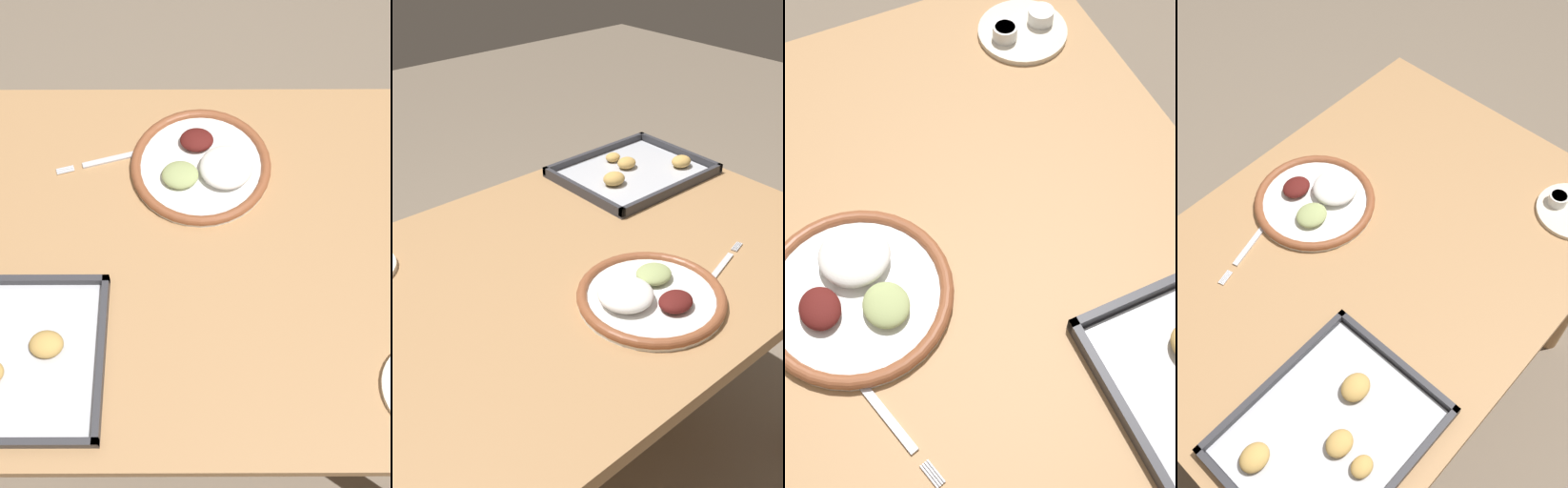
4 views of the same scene
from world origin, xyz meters
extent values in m
plane|color=#7A6B59|center=(0.00, 0.00, 0.00)|extent=(8.00, 8.00, 0.00)
cube|color=#AD7F51|center=(0.00, 0.00, 0.72)|extent=(1.10, 0.79, 0.03)
cylinder|color=#AD7F51|center=(-0.50, 0.35, 0.35)|extent=(0.06, 0.06, 0.70)
cylinder|color=white|center=(-0.01, -0.19, 0.74)|extent=(0.27, 0.27, 0.01)
torus|color=brown|center=(-0.01, -0.19, 0.74)|extent=(0.28, 0.28, 0.02)
ellipsoid|color=white|center=(-0.06, -0.17, 0.76)|extent=(0.10, 0.10, 0.04)
ellipsoid|color=#511614|center=(-0.01, -0.24, 0.76)|extent=(0.07, 0.06, 0.03)
ellipsoid|color=#9EAD6B|center=(0.03, -0.16, 0.76)|extent=(0.07, 0.06, 0.03)
cube|color=silver|center=(0.15, -0.21, 0.73)|extent=(0.14, 0.05, 0.00)
cylinder|color=silver|center=(0.26, -0.19, 0.73)|extent=(0.03, 0.01, 0.00)
cylinder|color=silver|center=(0.26, -0.19, 0.73)|extent=(0.03, 0.01, 0.00)
cylinder|color=silver|center=(0.26, -0.18, 0.73)|extent=(0.03, 0.01, 0.00)
cylinder|color=silver|center=(0.25, -0.18, 0.73)|extent=(0.03, 0.01, 0.00)
cylinder|color=beige|center=(-0.39, 0.26, 0.74)|extent=(0.16, 0.16, 0.01)
cylinder|color=silver|center=(-0.40, 0.30, 0.75)|extent=(0.05, 0.05, 0.03)
cylinder|color=#C67F23|center=(-0.40, 0.30, 0.76)|extent=(0.04, 0.04, 0.01)
cylinder|color=silver|center=(-0.39, 0.22, 0.75)|extent=(0.04, 0.04, 0.03)
cylinder|color=#593319|center=(-0.39, 0.22, 0.76)|extent=(0.04, 0.04, 0.01)
cube|color=#333338|center=(0.34, 0.07, 0.75)|extent=(0.37, 0.01, 0.02)
cube|color=#333338|center=(0.16, 0.21, 0.75)|extent=(0.01, 0.30, 0.02)
camera|label=1|loc=(0.00, 0.60, 1.84)|focal=50.00mm
camera|label=2|loc=(-0.65, -0.74, 1.40)|focal=42.00mm
camera|label=3|loc=(0.45, -0.21, 1.60)|focal=50.00mm
camera|label=4|loc=(0.51, 0.47, 1.76)|focal=42.00mm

